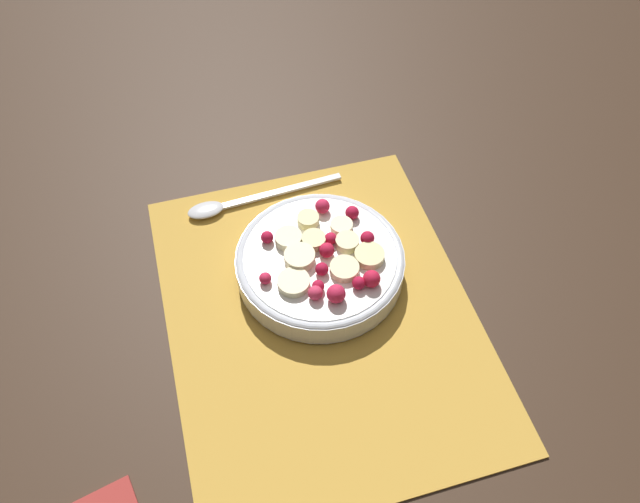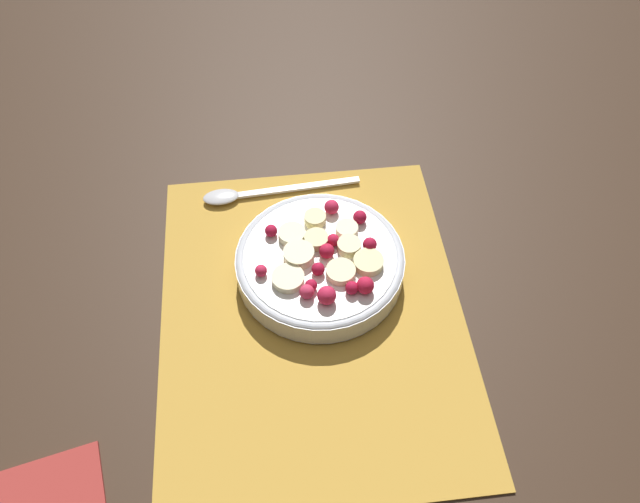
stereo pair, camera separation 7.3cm
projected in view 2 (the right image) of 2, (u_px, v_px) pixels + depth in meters
name	position (u px, v px, depth m)	size (l,w,h in m)	color
ground_plane	(312.00, 314.00, 0.73)	(3.00, 3.00, 0.00)	#382619
placemat	(312.00, 312.00, 0.73)	(0.45, 0.35, 0.01)	gold
fruit_bowl	(320.00, 262.00, 0.75)	(0.20, 0.20, 0.05)	silver
spoon	(250.00, 193.00, 0.84)	(0.03, 0.22, 0.01)	silver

